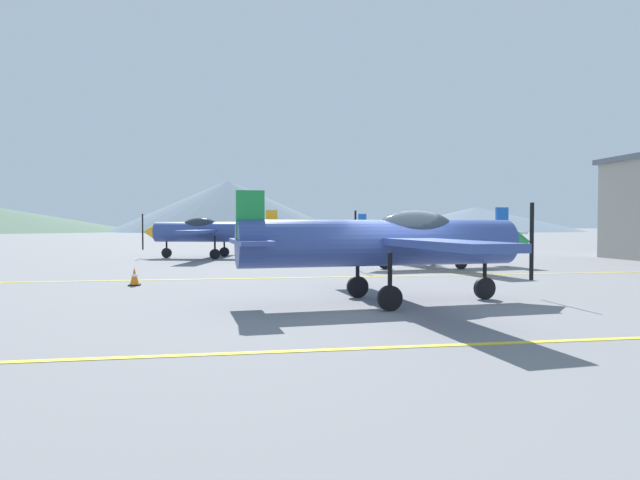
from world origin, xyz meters
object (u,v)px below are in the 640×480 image
(airplane_mid, at_px, (437,233))
(airplane_near, at_px, (392,241))
(airplane_back, at_px, (319,229))
(airplane_far, at_px, (211,231))
(traffic_cone_front, at_px, (134,277))

(airplane_mid, bearing_deg, airplane_near, -116.94)
(airplane_near, bearing_deg, airplane_back, 84.39)
(airplane_far, bearing_deg, airplane_near, -74.87)
(airplane_back, height_order, traffic_cone_front, airplane_back)
(airplane_mid, height_order, airplane_far, same)
(airplane_near, xyz_separation_m, airplane_back, (2.80, 28.48, 0.00))
(traffic_cone_front, bearing_deg, airplane_near, -35.59)
(airplane_back, xyz_separation_m, traffic_cone_front, (-9.89, -23.41, -1.28))
(airplane_far, bearing_deg, traffic_cone_front, -97.89)
(airplane_far, relative_size, airplane_back, 1.00)
(airplane_near, distance_m, airplane_back, 28.62)
(traffic_cone_front, bearing_deg, airplane_mid, 23.36)
(airplane_near, relative_size, airplane_far, 1.00)
(airplane_near, distance_m, airplane_far, 19.75)
(airplane_mid, distance_m, airplane_back, 18.23)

